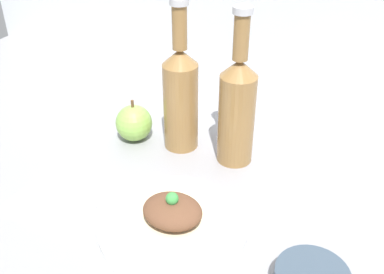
# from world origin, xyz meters

# --- Properties ---
(ground_plane) EXTENTS (1.80, 1.10, 0.04)m
(ground_plane) POSITION_xyz_m (0.00, 0.00, -0.02)
(ground_plane) COLOR gray
(plate) EXTENTS (0.24, 0.24, 0.02)m
(plate) POSITION_xyz_m (0.02, -0.06, 0.01)
(plate) COLOR white
(plate) RESTS_ON ground_plane
(plated_food) EXTENTS (0.18, 0.18, 0.06)m
(plated_food) POSITION_xyz_m (0.02, -0.06, 0.04)
(plated_food) COLOR beige
(plated_food) RESTS_ON plate
(cider_bottle_left) EXTENTS (0.07, 0.07, 0.30)m
(cider_bottle_left) POSITION_xyz_m (-0.08, 0.18, 0.12)
(cider_bottle_left) COLOR olive
(cider_bottle_left) RESTS_ON ground_plane
(cider_bottle_right) EXTENTS (0.07, 0.07, 0.30)m
(cider_bottle_right) POSITION_xyz_m (0.04, 0.18, 0.12)
(cider_bottle_right) COLOR olive
(cider_bottle_right) RESTS_ON ground_plane
(apple) EXTENTS (0.08, 0.08, 0.09)m
(apple) POSITION_xyz_m (-0.18, 0.15, 0.04)
(apple) COLOR #84B74C
(apple) RESTS_ON ground_plane
(napkin) EXTENTS (0.15, 0.16, 0.01)m
(napkin) POSITION_xyz_m (-0.20, -0.07, 0.00)
(napkin) COLOR white
(napkin) RESTS_ON ground_plane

